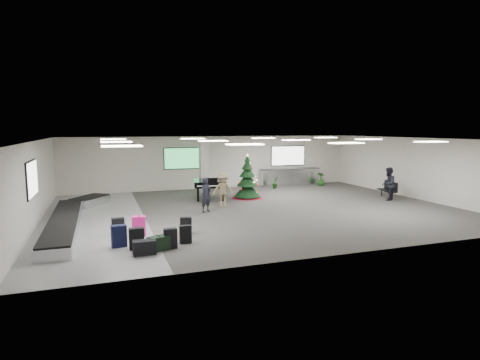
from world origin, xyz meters
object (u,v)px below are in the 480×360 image
object	(u,v)px
pink_suitcase	(139,226)
traveler_b	(223,190)
bench	(388,188)
potted_plant_right	(321,179)
service_counter	(290,177)
potted_plant_left	(275,182)
traveler_bench	(388,184)
baggage_carousel	(70,218)
traveler_a	(206,195)
grand_piano	(209,183)
christmas_tree	(247,183)

from	to	relation	value
pink_suitcase	traveler_b	world-z (taller)	traveler_b
bench	potted_plant_right	distance (m)	5.30
service_counter	bench	bearing A→B (deg)	-65.17
potted_plant_left	traveler_bench	bearing A→B (deg)	-56.23
pink_suitcase	traveler_bench	xyz separation A→B (m)	(12.74, 2.87, 0.50)
baggage_carousel	traveler_bench	size ratio (longest dim) A/B	5.69
service_counter	pink_suitcase	world-z (taller)	service_counter
traveler_b	baggage_carousel	bearing A→B (deg)	-158.45
traveler_a	traveler_b	size ratio (longest dim) A/B	0.95
baggage_carousel	potted_plant_left	world-z (taller)	potted_plant_left
potted_plant_left	pink_suitcase	bearing A→B (deg)	-136.31
grand_piano	bench	world-z (taller)	grand_piano
grand_piano	traveler_b	bearing A→B (deg)	-76.72
baggage_carousel	potted_plant_right	xyz separation A→B (m)	(14.64, 5.85, 0.21)
pink_suitcase	traveler_a	bearing A→B (deg)	53.41
traveler_b	traveler_a	bearing A→B (deg)	-127.46
bench	traveler_a	size ratio (longest dim) A/B	0.96
pink_suitcase	christmas_tree	xyz separation A→B (m)	(6.15, 5.91, 0.47)
potted_plant_right	baggage_carousel	bearing A→B (deg)	-158.23
baggage_carousel	potted_plant_right	world-z (taller)	potted_plant_right
potted_plant_left	baggage_carousel	bearing A→B (deg)	-153.34
service_counter	christmas_tree	distance (m)	5.69
bench	traveler_a	distance (m)	10.13
baggage_carousel	traveler_b	world-z (taller)	traveler_b
traveler_bench	traveler_b	bearing A→B (deg)	-49.85
christmas_tree	service_counter	bearing A→B (deg)	40.46
traveler_b	potted_plant_left	distance (m)	6.53
pink_suitcase	potted_plant_left	xyz separation A→B (m)	(8.95, 8.55, 0.03)
bench	traveler_bench	bearing A→B (deg)	-118.74
grand_piano	potted_plant_right	xyz separation A→B (m)	(8.10, 2.47, -0.41)
grand_piano	traveler_bench	distance (m)	9.21
christmas_tree	potted_plant_right	bearing A→B (deg)	24.59
service_counter	traveler_bench	distance (m)	7.11
traveler_bench	potted_plant_right	bearing A→B (deg)	-127.43
traveler_b	christmas_tree	bearing A→B (deg)	55.94
traveler_b	traveler_bench	xyz separation A→B (m)	(8.50, -1.17, 0.05)
baggage_carousel	traveler_a	xyz separation A→B (m)	(5.54, 0.25, 0.55)
bench	traveler_bench	xyz separation A→B (m)	(-0.55, -0.64, 0.35)
traveler_a	pink_suitcase	bearing A→B (deg)	-163.15
pink_suitcase	traveler_b	bearing A→B (deg)	52.61
bench	grand_piano	bearing A→B (deg)	175.46
pink_suitcase	traveler_a	world-z (taller)	traveler_a
traveler_a	potted_plant_left	world-z (taller)	traveler_a
christmas_tree	traveler_bench	distance (m)	7.26
christmas_tree	traveler_a	xyz separation A→B (m)	(-2.97, -2.80, -0.05)
bench	potted_plant_right	world-z (taller)	bench
traveler_b	potted_plant_right	xyz separation A→B (m)	(8.03, 4.67, -0.38)
service_counter	traveler_b	xyz separation A→B (m)	(-6.23, -5.56, 0.26)
pink_suitcase	traveler_a	size ratio (longest dim) A/B	0.47
service_counter	potted_plant_right	xyz separation A→B (m)	(1.80, -0.89, -0.12)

